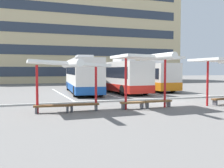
{
  "coord_description": "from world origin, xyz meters",
  "views": [
    {
      "loc": [
        -10.22,
        -17.05,
        2.37
      ],
      "look_at": [
        -2.97,
        3.11,
        1.22
      ],
      "focal_mm": 41.66,
      "sensor_mm": 36.0,
      "label": 1
    }
  ],
  "objects": [
    {
      "name": "lane_stripe_1",
      "position": [
        -2.1,
        9.0,
        0.0
      ],
      "size": [
        0.16,
        14.0,
        0.01
      ],
      "primitive_type": "cube",
      "color": "white",
      "rests_on": "ground"
    },
    {
      "name": "coach_bus_0",
      "position": [
        -4.03,
        9.22,
        1.79
      ],
      "size": [
        3.68,
        11.25,
        3.81
      ],
      "color": "silver",
      "rests_on": "ground"
    },
    {
      "name": "platform_kerb",
      "position": [
        0.0,
        1.11,
        0.06
      ],
      "size": [
        44.0,
        0.24,
        0.12
      ],
      "primitive_type": "cube",
      "color": "#ADADA8",
      "rests_on": "ground"
    },
    {
      "name": "bench_4",
      "position": [
        2.99,
        -2.99,
        0.34
      ],
      "size": [
        1.94,
        0.56,
        0.45
      ],
      "color": "brown",
      "rests_on": "ground"
    },
    {
      "name": "bench_0",
      "position": [
        -8.52,
        -2.53,
        0.34
      ],
      "size": [
        2.02,
        0.65,
        0.45
      ],
      "color": "brown",
      "rests_on": "ground"
    },
    {
      "name": "bench_3",
      "position": [
        -1.95,
        -2.63,
        0.34
      ],
      "size": [
        1.88,
        0.45,
        0.45
      ],
      "color": "brown",
      "rests_on": "ground"
    },
    {
      "name": "terminal_building",
      "position": [
        0.03,
        37.13,
        9.55
      ],
      "size": [
        44.71,
        13.5,
        21.85
      ],
      "color": "#D1BC8C",
      "rests_on": "ground"
    },
    {
      "name": "lane_stripe_0",
      "position": [
        -6.29,
        9.0,
        0.0
      ],
      "size": [
        0.16,
        14.0,
        0.01
      ],
      "primitive_type": "cube",
      "color": "white",
      "rests_on": "ground"
    },
    {
      "name": "coach_bus_1",
      "position": [
        -0.16,
        8.88,
        1.65
      ],
      "size": [
        3.06,
        10.74,
        3.56
      ],
      "color": "silver",
      "rests_on": "ground"
    },
    {
      "name": "coach_bus_2",
      "position": [
        4.24,
        10.43,
        1.58
      ],
      "size": [
        2.64,
        10.22,
        3.45
      ],
      "color": "silver",
      "rests_on": "ground"
    },
    {
      "name": "bench_1",
      "position": [
        -6.72,
        -2.55,
        0.34
      ],
      "size": [
        1.74,
        0.54,
        0.45
      ],
      "color": "brown",
      "rests_on": "ground"
    },
    {
      "name": "ground_plane",
      "position": [
        0.0,
        0.0,
        0.0
      ],
      "size": [
        160.0,
        160.0,
        0.0
      ],
      "primitive_type": "plane",
      "color": "slate"
    },
    {
      "name": "bench_2",
      "position": [
        -3.75,
        -2.73,
        0.33
      ],
      "size": [
        1.53,
        0.5,
        0.45
      ],
      "color": "brown",
      "rests_on": "ground"
    },
    {
      "name": "waiting_shelter_0",
      "position": [
        -7.62,
        -2.66,
        2.66
      ],
      "size": [
        4.34,
        4.59,
        2.92
      ],
      "color": "red",
      "rests_on": "ground"
    },
    {
      "name": "waiting_shelter_1",
      "position": [
        -2.85,
        -3.01,
        3.05
      ],
      "size": [
        3.69,
        4.55,
        3.29
      ],
      "color": "red",
      "rests_on": "ground"
    },
    {
      "name": "lane_stripe_3",
      "position": [
        6.29,
        9.0,
        0.0
      ],
      "size": [
        0.16,
        14.0,
        0.01
      ],
      "primitive_type": "cube",
      "color": "white",
      "rests_on": "ground"
    },
    {
      "name": "lane_stripe_2",
      "position": [
        2.1,
        9.0,
        0.0
      ],
      "size": [
        0.16,
        14.0,
        0.01
      ],
      "primitive_type": "cube",
      "color": "white",
      "rests_on": "ground"
    }
  ]
}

